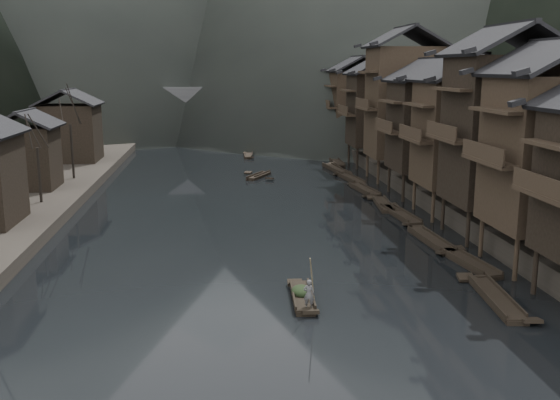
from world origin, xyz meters
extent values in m
plane|color=black|center=(0.00, 0.00, 0.00)|extent=(300.00, 300.00, 0.00)
cube|color=#2D2823|center=(35.00, 40.00, 0.90)|extent=(40.00, 200.00, 1.80)
cylinder|color=black|center=(14.20, -5.60, 1.30)|extent=(0.30, 0.30, 2.90)
cube|color=#31261B|center=(13.30, -8.00, 5.96)|extent=(1.20, 5.70, 0.25)
cylinder|color=#31261B|center=(14.20, -3.40, 1.30)|extent=(0.30, 0.30, 2.90)
cylinder|color=#31261B|center=(14.20, 1.40, 1.30)|extent=(0.30, 0.30, 2.90)
cylinder|color=#31261B|center=(16.95, 1.40, 1.30)|extent=(0.30, 0.30, 2.90)
cube|color=#31261B|center=(17.30, -1.00, 7.13)|extent=(7.00, 6.00, 9.07)
cube|color=#31261B|center=(13.30, -1.00, 6.68)|extent=(1.20, 5.70, 0.25)
cylinder|color=black|center=(14.20, 3.60, 1.30)|extent=(0.30, 0.30, 2.90)
cylinder|color=black|center=(14.20, 8.40, 1.30)|extent=(0.30, 0.30, 2.90)
cylinder|color=black|center=(16.95, 3.60, 1.30)|extent=(0.30, 0.30, 2.90)
cylinder|color=black|center=(16.95, 8.40, 1.30)|extent=(0.30, 0.30, 2.90)
cube|color=black|center=(17.30, 6.00, 7.78)|extent=(7.00, 6.00, 10.36)
cube|color=#31261B|center=(13.30, 6.00, 7.26)|extent=(1.20, 5.70, 0.25)
cylinder|color=#31261B|center=(14.20, 10.60, 1.30)|extent=(0.30, 0.30, 2.90)
cylinder|color=#31261B|center=(14.20, 15.40, 1.30)|extent=(0.30, 0.30, 2.90)
cylinder|color=#31261B|center=(16.95, 10.60, 1.30)|extent=(0.30, 0.30, 2.90)
cylinder|color=#31261B|center=(16.95, 15.40, 1.30)|extent=(0.30, 0.30, 2.90)
cube|color=#31261B|center=(17.30, 13.00, 6.83)|extent=(7.00, 6.00, 8.46)
cube|color=#31261B|center=(13.30, 13.00, 6.41)|extent=(1.20, 5.70, 0.25)
cylinder|color=black|center=(14.20, 18.60, 1.30)|extent=(0.30, 0.30, 2.90)
cylinder|color=black|center=(14.20, 23.40, 1.30)|extent=(0.30, 0.30, 2.90)
cylinder|color=black|center=(16.95, 18.60, 1.30)|extent=(0.30, 0.30, 2.90)
cylinder|color=black|center=(16.95, 23.40, 1.30)|extent=(0.30, 0.30, 2.90)
cube|color=black|center=(17.30, 21.00, 6.74)|extent=(7.00, 6.00, 8.28)
cube|color=#31261B|center=(13.30, 21.00, 6.32)|extent=(1.20, 5.70, 0.25)
cylinder|color=#31261B|center=(14.20, 27.60, 1.30)|extent=(0.30, 0.30, 2.90)
cylinder|color=#31261B|center=(14.20, 32.40, 1.30)|extent=(0.30, 0.30, 2.90)
cylinder|color=#31261B|center=(16.95, 27.60, 1.30)|extent=(0.30, 0.30, 2.90)
cylinder|color=#31261B|center=(16.95, 32.40, 1.30)|extent=(0.30, 0.30, 2.90)
cube|color=#31261B|center=(17.30, 30.00, 8.44)|extent=(7.00, 6.00, 11.68)
cube|color=#31261B|center=(13.30, 30.00, 7.86)|extent=(1.20, 5.70, 0.25)
cylinder|color=black|center=(14.20, 37.60, 1.30)|extent=(0.30, 0.30, 2.90)
cylinder|color=black|center=(14.20, 42.40, 1.30)|extent=(0.30, 0.30, 2.90)
cylinder|color=black|center=(16.95, 37.60, 1.30)|extent=(0.30, 0.30, 2.90)
cylinder|color=black|center=(16.95, 42.40, 1.30)|extent=(0.30, 0.30, 2.90)
cube|color=black|center=(17.30, 40.00, 6.96)|extent=(7.00, 6.00, 8.73)
cube|color=#31261B|center=(13.30, 40.00, 6.53)|extent=(1.20, 5.70, 0.25)
cylinder|color=#31261B|center=(14.20, 49.60, 1.30)|extent=(0.30, 0.30, 2.90)
cylinder|color=#31261B|center=(14.20, 54.40, 1.30)|extent=(0.30, 0.30, 2.90)
cylinder|color=#31261B|center=(16.95, 49.60, 1.30)|extent=(0.30, 0.30, 2.90)
cylinder|color=#31261B|center=(16.95, 54.40, 1.30)|extent=(0.30, 0.30, 2.90)
cube|color=#31261B|center=(17.30, 52.00, 7.09)|extent=(7.00, 6.00, 8.99)
cube|color=#31261B|center=(13.30, 52.00, 6.64)|extent=(1.20, 5.70, 0.25)
cube|color=black|center=(-20.50, 24.00, 4.10)|extent=(5.00, 5.00, 5.80)
cube|color=black|center=(-20.50, 42.00, 4.60)|extent=(6.50, 6.50, 6.80)
cylinder|color=black|center=(-17.00, 17.31, 3.53)|extent=(0.24, 0.24, 4.66)
cylinder|color=black|center=(-17.00, 29.07, 3.99)|extent=(0.24, 0.24, 5.59)
cube|color=black|center=(11.65, -6.39, 0.15)|extent=(1.77, 6.76, 0.30)
cube|color=black|center=(11.65, -6.39, 0.33)|extent=(1.81, 6.63, 0.10)
cube|color=black|center=(11.33, -3.20, 0.29)|extent=(1.01, 0.91, 0.34)
cube|color=black|center=(11.98, -9.58, 0.29)|extent=(1.01, 0.91, 0.34)
cube|color=black|center=(12.68, -0.39, 0.15)|extent=(1.90, 6.04, 0.30)
cube|color=black|center=(12.68, -0.39, 0.33)|extent=(1.94, 5.93, 0.10)
cube|color=black|center=(13.07, 2.43, 0.29)|extent=(1.03, 0.86, 0.32)
cube|color=black|center=(12.29, -3.22, 0.29)|extent=(1.03, 0.86, 0.32)
cube|color=black|center=(12.11, 4.94, 0.15)|extent=(1.49, 6.58, 0.30)
cube|color=black|center=(12.11, 4.94, 0.33)|extent=(1.54, 6.45, 0.10)
cube|color=black|center=(12.30, 8.06, 0.29)|extent=(0.98, 0.86, 0.34)
cube|color=black|center=(11.92, 1.81, 0.29)|extent=(0.98, 0.86, 0.34)
cube|color=black|center=(12.23, 12.79, 0.15)|extent=(1.65, 7.00, 0.30)
cube|color=black|center=(12.23, 12.79, 0.33)|extent=(1.70, 6.86, 0.10)
cube|color=black|center=(12.50, 16.11, 0.29)|extent=(1.00, 0.92, 0.35)
cube|color=black|center=(11.96, 9.48, 0.29)|extent=(1.00, 0.92, 0.35)
cube|color=black|center=(11.84, 16.84, 0.15)|extent=(1.69, 5.92, 0.30)
cube|color=black|center=(11.84, 16.84, 0.33)|extent=(1.74, 5.80, 0.10)
cube|color=black|center=(11.55, 19.62, 0.29)|extent=(1.00, 0.81, 0.32)
cube|color=black|center=(12.13, 14.05, 0.29)|extent=(1.00, 0.81, 0.32)
cube|color=black|center=(11.77, 23.59, 0.15)|extent=(1.88, 6.39, 0.30)
cube|color=black|center=(11.77, 23.59, 0.33)|extent=(1.92, 6.28, 0.10)
cube|color=black|center=(12.15, 26.60, 0.29)|extent=(1.02, 0.89, 0.33)
cube|color=black|center=(11.39, 20.59, 0.29)|extent=(1.02, 0.89, 0.33)
cube|color=black|center=(11.77, 30.36, 0.15)|extent=(1.98, 6.83, 0.30)
cube|color=black|center=(11.77, 30.36, 0.33)|extent=(2.02, 6.71, 0.10)
cube|color=black|center=(12.20, 33.57, 0.29)|extent=(1.04, 0.95, 0.34)
cube|color=black|center=(11.34, 27.15, 0.29)|extent=(1.04, 0.95, 0.34)
cube|color=black|center=(11.35, 36.79, 0.15)|extent=(1.90, 7.73, 0.30)
cube|color=black|center=(11.35, 36.79, 0.33)|extent=(1.94, 7.58, 0.10)
cube|color=black|center=(11.74, 40.44, 0.29)|extent=(1.03, 1.03, 0.37)
cube|color=black|center=(10.96, 33.14, 0.29)|extent=(1.03, 1.03, 0.37)
cube|color=black|center=(12.57, 41.86, 0.15)|extent=(1.25, 5.85, 0.30)
cube|color=black|center=(12.57, 41.86, 0.33)|extent=(1.31, 5.73, 0.10)
cube|color=black|center=(12.49, 44.66, 0.29)|extent=(0.95, 0.74, 0.32)
cube|color=black|center=(12.64, 39.07, 0.29)|extent=(0.95, 0.74, 0.32)
cube|color=black|center=(1.84, 33.04, 0.15)|extent=(3.14, 4.74, 0.30)
cube|color=black|center=(1.84, 33.04, 0.33)|extent=(3.14, 4.68, 0.10)
cube|color=black|center=(0.75, 35.09, 0.29)|extent=(1.03, 0.93, 0.30)
cube|color=black|center=(2.92, 30.99, 0.29)|extent=(1.03, 0.93, 0.30)
cube|color=black|center=(1.58, 49.75, 0.15)|extent=(1.38, 4.83, 0.30)
cube|color=black|center=(1.58, 49.75, 0.33)|extent=(1.42, 4.74, 0.10)
cube|color=black|center=(1.40, 52.03, 0.29)|extent=(0.90, 0.66, 0.30)
cube|color=black|center=(1.77, 47.46, 0.29)|extent=(0.90, 0.66, 0.30)
cube|color=black|center=(2.79, 60.10, 0.15)|extent=(1.44, 5.48, 0.30)
cube|color=black|center=(2.79, 60.10, 0.33)|extent=(1.49, 5.38, 0.10)
cube|color=black|center=(3.01, 62.69, 0.29)|extent=(0.90, 0.74, 0.31)
cube|color=black|center=(2.58, 57.51, 0.29)|extent=(0.90, 0.74, 0.31)
cube|color=black|center=(1.16, 70.65, 0.15)|extent=(2.14, 5.14, 0.30)
cube|color=black|center=(1.16, 70.65, 0.33)|extent=(2.17, 5.06, 0.10)
cube|color=black|center=(1.73, 73.01, 0.29)|extent=(0.97, 0.81, 0.30)
cube|color=black|center=(0.60, 68.29, 0.29)|extent=(0.97, 0.81, 0.30)
cube|color=#4C4C4F|center=(0.00, 72.00, 7.20)|extent=(40.00, 6.00, 1.60)
cube|color=#4C4C4F|center=(0.00, 69.30, 8.50)|extent=(40.00, 0.50, 1.00)
cube|color=#4C4C4F|center=(0.00, 74.70, 8.50)|extent=(40.00, 0.50, 1.00)
cube|color=#4C4C4F|center=(-14.00, 72.00, 3.20)|extent=(3.20, 6.00, 6.40)
cube|color=#4C4C4F|center=(-4.50, 72.00, 3.20)|extent=(3.20, 6.00, 6.40)
cube|color=#4C4C4F|center=(4.50, 72.00, 3.20)|extent=(3.20, 6.00, 6.40)
cube|color=#4C4C4F|center=(14.00, 72.00, 3.20)|extent=(3.20, 6.00, 6.40)
cube|color=black|center=(1.46, -5.22, 0.15)|extent=(1.23, 4.61, 0.30)
cube|color=black|center=(1.46, -5.22, 0.33)|extent=(1.28, 4.52, 0.10)
cube|color=black|center=(1.35, -3.04, 0.29)|extent=(0.87, 0.62, 0.29)
cube|color=black|center=(1.58, -7.41, 0.29)|extent=(0.87, 0.62, 0.29)
ellipsoid|color=black|center=(1.45, -5.00, 0.76)|extent=(1.09, 1.43, 0.65)
imported|color=#5B5B5E|center=(1.55, -6.96, 1.21)|extent=(0.64, 0.49, 1.55)
cylinder|color=#8C7A51|center=(1.75, -6.96, 3.93)|extent=(0.75, 2.42, 3.89)
camera|label=1|loc=(-2.98, -36.33, 12.14)|focal=40.00mm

